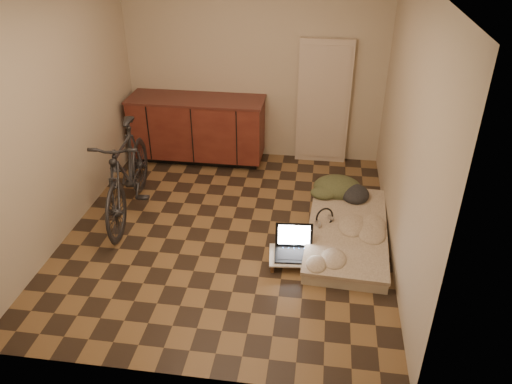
# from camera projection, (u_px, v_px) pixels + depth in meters

# --- Properties ---
(room_shell) EXTENTS (3.50, 4.00, 2.60)m
(room_shell) POSITION_uv_depth(u_px,v_px,m) (226.00, 122.00, 4.93)
(room_shell) COLOR brown
(room_shell) RESTS_ON ground
(cabinets) EXTENTS (1.84, 0.62, 0.91)m
(cabinets) POSITION_uv_depth(u_px,v_px,m) (198.00, 129.00, 6.90)
(cabinets) COLOR black
(cabinets) RESTS_ON ground
(appliance_panel) EXTENTS (0.70, 0.10, 1.70)m
(appliance_panel) POSITION_uv_depth(u_px,v_px,m) (324.00, 103.00, 6.70)
(appliance_panel) COLOR beige
(appliance_panel) RESTS_ON ground
(bicycle) EXTENTS (0.74, 1.88, 1.18)m
(bicycle) POSITION_uv_depth(u_px,v_px,m) (126.00, 168.00, 5.61)
(bicycle) COLOR black
(bicycle) RESTS_ON ground
(futon) EXTENTS (0.92, 1.78, 0.15)m
(futon) POSITION_uv_depth(u_px,v_px,m) (347.00, 232.00, 5.43)
(futon) COLOR #B3A68F
(futon) RESTS_ON ground
(clothing_pile) EXTENTS (0.63, 0.53, 0.24)m
(clothing_pile) POSITION_uv_depth(u_px,v_px,m) (342.00, 183.00, 5.96)
(clothing_pile) COLOR #3D4327
(clothing_pile) RESTS_ON futon
(headphones) EXTENTS (0.33, 0.32, 0.16)m
(headphones) POSITION_uv_depth(u_px,v_px,m) (325.00, 217.00, 5.40)
(headphones) COLOR black
(headphones) RESTS_ON futon
(lap_desk) EXTENTS (0.61, 0.43, 0.10)m
(lap_desk) POSITION_uv_depth(u_px,v_px,m) (298.00, 256.00, 5.04)
(lap_desk) COLOR brown
(lap_desk) RESTS_ON ground
(laptop) EXTENTS (0.41, 0.37, 0.26)m
(laptop) POSITION_uv_depth(u_px,v_px,m) (294.00, 248.00, 5.05)
(laptop) COLOR black
(laptop) RESTS_ON lap_desk
(mouse) EXTENTS (0.09, 0.12, 0.04)m
(mouse) POSITION_uv_depth(u_px,v_px,m) (320.00, 256.00, 5.00)
(mouse) COLOR white
(mouse) RESTS_ON lap_desk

